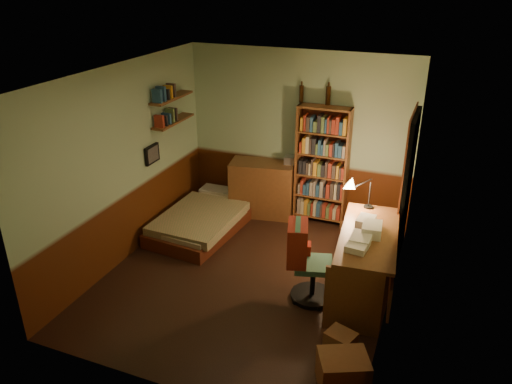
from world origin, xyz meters
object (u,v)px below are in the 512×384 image
at_px(bed, 205,212).
at_px(mini_stereo, 292,160).
at_px(office_chair, 314,259).
at_px(cardboard_box_a, 343,372).
at_px(desk_lamp, 371,184).
at_px(desk, 366,264).
at_px(dresser, 262,188).
at_px(bookshelf, 322,166).
at_px(cardboard_box_b, 341,341).

xyz_separation_m(bed, mini_stereo, (1.07, 0.92, 0.67)).
bearing_deg(office_chair, mini_stereo, 98.93).
height_order(bed, cardboard_box_a, bed).
xyz_separation_m(bed, office_chair, (2.00, -1.10, 0.28)).
xyz_separation_m(mini_stereo, desk_lamp, (1.36, -1.01, 0.23)).
height_order(bed, desk, desk).
bearing_deg(dresser, desk_lamp, -36.26).
height_order(bed, dresser, dresser).
height_order(desk, office_chair, office_chair).
xyz_separation_m(bed, bookshelf, (1.55, 0.88, 0.65)).
distance_m(bookshelf, desk, 2.01).
relative_size(desk_lamp, cardboard_box_b, 2.28).
xyz_separation_m(dresser, cardboard_box_a, (2.03, -3.13, -0.27)).
height_order(desk, cardboard_box_a, desk).
xyz_separation_m(dresser, desk_lamp, (1.80, -0.89, 0.73)).
distance_m(bookshelf, office_chair, 2.06).
height_order(dresser, desk_lamp, desk_lamp).
relative_size(bookshelf, cardboard_box_a, 4.00).
relative_size(desk, cardboard_box_b, 5.38).
relative_size(cardboard_box_a, cardboard_box_b, 1.58).
bearing_deg(desk_lamp, cardboard_box_a, -76.45).
height_order(mini_stereo, desk, mini_stereo).
bearing_deg(dresser, cardboard_box_a, -67.12).
distance_m(desk, cardboard_box_b, 1.11).
distance_m(bed, office_chair, 2.30).
bearing_deg(desk_lamp, dresser, 161.64).
bearing_deg(desk, bed, 157.63).
relative_size(bed, office_chair, 1.67).
bearing_deg(mini_stereo, desk_lamp, -44.22).
xyz_separation_m(dresser, cardboard_box_b, (1.90, -2.64, -0.34)).
bearing_deg(office_chair, dresser, 110.05).
bearing_deg(mini_stereo, desk, -56.26).
bearing_deg(desk, dresser, 135.45).
relative_size(bookshelf, desk, 1.18).
xyz_separation_m(desk, cardboard_box_b, (-0.04, -1.07, -0.32)).
xyz_separation_m(bed, cardboard_box_b, (2.52, -1.85, -0.17)).
relative_size(desk, cardboard_box_a, 3.40).
bearing_deg(desk_lamp, mini_stereo, 151.24).
bearing_deg(bookshelf, bed, -150.10).
distance_m(dresser, cardboard_box_a, 3.74).
distance_m(mini_stereo, bookshelf, 0.49).
distance_m(dresser, bookshelf, 1.05).
relative_size(desk_lamp, cardboard_box_a, 1.44).
relative_size(office_chair, cardboard_box_a, 2.39).
height_order(bed, office_chair, office_chair).
bearing_deg(dresser, office_chair, -64.00).
xyz_separation_m(desk_lamp, cardboard_box_a, (0.22, -2.24, -1.00)).
relative_size(dresser, cardboard_box_a, 2.16).
xyz_separation_m(dresser, desk, (1.94, -1.58, -0.02)).
bearing_deg(dresser, mini_stereo, 5.83).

